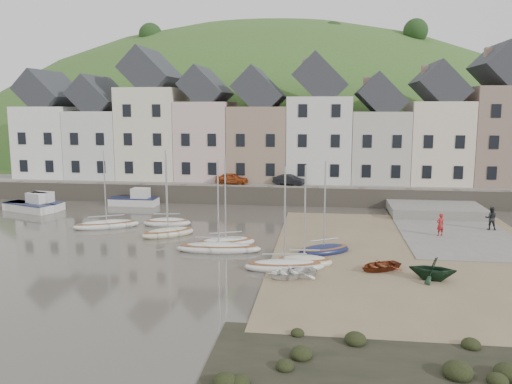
# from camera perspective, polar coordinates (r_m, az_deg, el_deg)

# --- Properties ---
(ground) EXTENTS (160.00, 160.00, 0.00)m
(ground) POSITION_cam_1_polar(r_m,az_deg,el_deg) (35.65, -1.27, -6.29)
(ground) COLOR #433D35
(ground) RESTS_ON ground
(quay_land) EXTENTS (90.00, 30.00, 1.50)m
(quay_land) POSITION_cam_1_polar(r_m,az_deg,el_deg) (66.74, 2.91, 1.61)
(quay_land) COLOR #375A24
(quay_land) RESTS_ON ground
(quay_street) EXTENTS (70.00, 7.00, 0.10)m
(quay_street) POSITION_cam_1_polar(r_m,az_deg,el_deg) (55.29, 1.96, 0.88)
(quay_street) COLOR slate
(quay_street) RESTS_ON quay_land
(seawall) EXTENTS (70.00, 1.20, 1.80)m
(seawall) POSITION_cam_1_polar(r_m,az_deg,el_deg) (51.95, 1.58, -0.38)
(seawall) COLOR slate
(seawall) RESTS_ON ground
(beach) EXTENTS (18.00, 26.00, 0.06)m
(beach) POSITION_cam_1_polar(r_m,az_deg,el_deg) (35.72, 16.58, -6.60)
(beach) COLOR brown
(beach) RESTS_ON ground
(slipway) EXTENTS (8.00, 18.00, 0.12)m
(slipway) POSITION_cam_1_polar(r_m,az_deg,el_deg) (44.10, 20.12, -3.77)
(slipway) COLOR slate
(slipway) RESTS_ON ground
(hillside) EXTENTS (134.40, 84.00, 84.00)m
(hillside) POSITION_cam_1_polar(r_m,az_deg,el_deg) (98.43, 1.22, -7.08)
(hillside) COLOR #375A24
(hillside) RESTS_ON ground
(townhouse_terrace) EXTENTS (61.05, 8.00, 13.93)m
(townhouse_terrace) POSITION_cam_1_polar(r_m,az_deg,el_deg) (58.11, 4.07, 6.98)
(townhouse_terrace) COLOR white
(townhouse_terrace) RESTS_ON quay_land
(sailboat_0) EXTENTS (5.26, 3.68, 6.32)m
(sailboat_0) POSITION_cam_1_polar(r_m,az_deg,el_deg) (43.77, -15.76, -3.38)
(sailboat_0) COLOR silver
(sailboat_0) RESTS_ON ground
(sailboat_1) EXTENTS (4.02, 2.11, 6.32)m
(sailboat_1) POSITION_cam_1_polar(r_m,az_deg,el_deg) (43.56, -9.53, -3.20)
(sailboat_1) COLOR silver
(sailboat_1) RESTS_ON ground
(sailboat_2) EXTENTS (4.12, 3.61, 6.32)m
(sailboat_2) POSITION_cam_1_polar(r_m,az_deg,el_deg) (40.03, -9.42, -4.30)
(sailboat_2) COLOR beige
(sailboat_2) RESTS_ON ground
(sailboat_3) EXTENTS (4.41, 3.05, 6.32)m
(sailboat_3) POSITION_cam_1_polar(r_m,az_deg,el_deg) (36.77, -3.27, -5.40)
(sailboat_3) COLOR silver
(sailboat_3) RESTS_ON ground
(sailboat_4) EXTENTS (5.75, 1.95, 6.32)m
(sailboat_4) POSITION_cam_1_polar(r_m,az_deg,el_deg) (35.41, -4.04, -5.99)
(sailboat_4) COLOR silver
(sailboat_4) RESTS_ON ground
(sailboat_5) EXTENTS (3.99, 3.25, 6.32)m
(sailboat_5) POSITION_cam_1_polar(r_m,az_deg,el_deg) (35.04, 7.30, -6.18)
(sailboat_5) COLOR #151C41
(sailboat_5) RESTS_ON ground
(sailboat_6) EXTENTS (4.91, 2.17, 6.32)m
(sailboat_6) POSITION_cam_1_polar(r_m,az_deg,el_deg) (31.54, 3.07, -7.88)
(sailboat_6) COLOR silver
(sailboat_6) RESTS_ON ground
(sailboat_7) EXTENTS (3.51, 1.73, 6.32)m
(sailboat_7) POSITION_cam_1_polar(r_m,az_deg,el_deg) (32.48, 5.21, -7.38)
(sailboat_7) COLOR beige
(sailboat_7) RESTS_ON ground
(motorboat_0) EXTENTS (5.48, 2.09, 1.70)m
(motorboat_0) POSITION_cam_1_polar(r_m,az_deg,el_deg) (53.28, -22.56, -1.18)
(motorboat_0) COLOR silver
(motorboat_0) RESTS_ON ground
(motorboat_1) EXTENTS (5.45, 3.46, 1.70)m
(motorboat_1) POSITION_cam_1_polar(r_m,az_deg,el_deg) (52.83, -23.03, -1.30)
(motorboat_1) COLOR silver
(motorboat_1) RESTS_ON ground
(motorboat_2) EXTENTS (4.68, 1.82, 1.70)m
(motorboat_2) POSITION_cam_1_polar(r_m,az_deg,el_deg) (52.88, -12.82, -0.78)
(motorboat_2) COLOR silver
(motorboat_2) RESTS_ON ground
(rowboat_white) EXTENTS (3.51, 3.16, 0.60)m
(rowboat_white) POSITION_cam_1_polar(r_m,az_deg,el_deg) (30.00, 3.83, -8.59)
(rowboat_white) COLOR white
(rowboat_white) RESTS_ON beach
(rowboat_green) EXTENTS (2.85, 2.58, 1.31)m
(rowboat_green) POSITION_cam_1_polar(r_m,az_deg,el_deg) (30.95, 18.44, -7.80)
(rowboat_green) COLOR black
(rowboat_green) RESTS_ON beach
(rowboat_red) EXTENTS (3.20, 2.98, 0.54)m
(rowboat_red) POSITION_cam_1_polar(r_m,az_deg,el_deg) (32.05, 13.14, -7.70)
(rowboat_red) COLOR brown
(rowboat_red) RESTS_ON beach
(person_red) EXTENTS (0.72, 0.64, 1.67)m
(person_red) POSITION_cam_1_polar(r_m,az_deg,el_deg) (41.22, 19.18, -3.32)
(person_red) COLOR maroon
(person_red) RESTS_ON slipway
(person_dark) EXTENTS (0.98, 0.82, 1.79)m
(person_dark) POSITION_cam_1_polar(r_m,az_deg,el_deg) (44.66, 23.92, -2.59)
(person_dark) COLOR black
(person_dark) RESTS_ON slipway
(car_left) EXTENTS (3.52, 1.76, 1.15)m
(car_left) POSITION_cam_1_polar(r_m,az_deg,el_deg) (54.80, -2.61, 1.46)
(car_left) COLOR #9F3F17
(car_left) RESTS_ON quay_street
(car_right) EXTENTS (3.49, 2.18, 1.09)m
(car_right) POSITION_cam_1_polar(r_m,az_deg,el_deg) (54.08, 3.59, 1.32)
(car_right) COLOR black
(car_right) RESTS_ON quay_street
(shore_rocks) EXTENTS (14.00, 6.00, 0.69)m
(shore_rocks) POSITION_cam_1_polar(r_m,az_deg,el_deg) (21.18, 14.80, -17.46)
(shore_rocks) COLOR black
(shore_rocks) RESTS_ON ground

